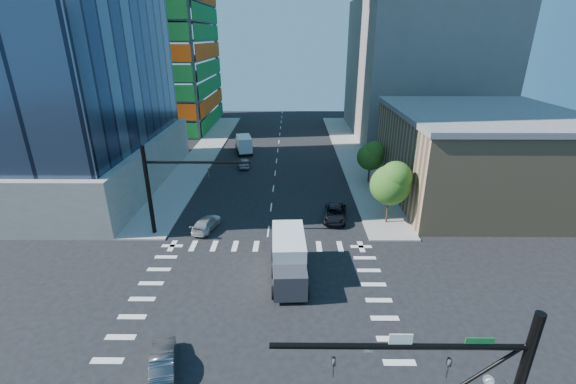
{
  "coord_description": "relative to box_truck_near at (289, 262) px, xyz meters",
  "views": [
    {
      "loc": [
        2.31,
        -22.94,
        18.58
      ],
      "look_at": [
        2.06,
        8.0,
        6.0
      ],
      "focal_mm": 24.0,
      "sensor_mm": 36.0,
      "label": 1
    }
  ],
  "objects": [
    {
      "name": "road_markings",
      "position": [
        -2.17,
        -3.76,
        -1.55
      ],
      "size": [
        20.0,
        20.0,
        0.01
      ],
      "primitive_type": "cube",
      "color": "silver",
      "rests_on": "ground"
    },
    {
      "name": "bg_building_ne",
      "position": [
        24.83,
        51.24,
        12.45
      ],
      "size": [
        24.0,
        30.0,
        28.0
      ],
      "primitive_type": "cube",
      "color": "slate",
      "rests_on": "ground"
    },
    {
      "name": "ground",
      "position": [
        -2.17,
        -3.76,
        -1.55
      ],
      "size": [
        160.0,
        160.0,
        0.0
      ],
      "primitive_type": "plane",
      "color": "black",
      "rests_on": "ground"
    },
    {
      "name": "car_sb_mid",
      "position": [
        -7.0,
        29.06,
        -0.85
      ],
      "size": [
        2.12,
        4.27,
        1.4
      ],
      "primitive_type": "imported",
      "rotation": [
        0.0,
        0.0,
        3.26
      ],
      "color": "#A5A6AD",
      "rests_on": "ground"
    },
    {
      "name": "car_sb_cross",
      "position": [
        -7.45,
        -9.36,
        -0.9
      ],
      "size": [
        2.36,
        4.18,
        1.3
      ],
      "primitive_type": "imported",
      "rotation": [
        0.0,
        0.0,
        3.4
      ],
      "color": "#4C4D51",
      "rests_on": "ground"
    },
    {
      "name": "construction_building",
      "position": [
        -29.58,
        58.16,
        23.06
      ],
      "size": [
        25.16,
        34.5,
        70.6
      ],
      "color": "slate",
      "rests_on": "ground"
    },
    {
      "name": "car_sb_near",
      "position": [
        -8.55,
        8.73,
        -0.89
      ],
      "size": [
        2.81,
        4.84,
        1.32
      ],
      "primitive_type": "imported",
      "rotation": [
        0.0,
        0.0,
        2.92
      ],
      "color": "silver",
      "rests_on": "ground"
    },
    {
      "name": "signal_mast_nw",
      "position": [
        -12.17,
        7.74,
        3.94
      ],
      "size": [
        10.2,
        0.4,
        9.0
      ],
      "color": "black",
      "rests_on": "sidewalk_nw"
    },
    {
      "name": "sidewalk_ne",
      "position": [
        10.33,
        36.24,
        -1.48
      ],
      "size": [
        5.0,
        60.0,
        0.15
      ],
      "primitive_type": "cube",
      "color": "gray",
      "rests_on": "ground"
    },
    {
      "name": "box_truck_near",
      "position": [
        0.0,
        0.0,
        0.0
      ],
      "size": [
        3.15,
        6.8,
        3.5
      ],
      "rotation": [
        0.0,
        0.0,
        0.05
      ],
      "color": "black",
      "rests_on": "ground"
    },
    {
      "name": "tree_north",
      "position": [
        10.76,
        22.14,
        2.44
      ],
      "size": [
        3.54,
        3.52,
        5.78
      ],
      "color": "#382316",
      "rests_on": "sidewalk_ne"
    },
    {
      "name": "sidewalk_nw",
      "position": [
        -14.67,
        36.24,
        -1.48
      ],
      "size": [
        5.0,
        60.0,
        0.15
      ],
      "primitive_type": "cube",
      "color": "gray",
      "rests_on": "ground"
    },
    {
      "name": "box_truck_far",
      "position": [
        -7.98,
        37.22,
        -0.24
      ],
      "size": [
        3.63,
        6.04,
        2.96
      ],
      "rotation": [
        0.0,
        0.0,
        3.37
      ],
      "color": "black",
      "rests_on": "ground"
    },
    {
      "name": "car_nb_far",
      "position": [
        4.93,
        11.05,
        -0.85
      ],
      "size": [
        3.05,
        5.33,
        1.4
      ],
      "primitive_type": "imported",
      "rotation": [
        0.0,
        0.0,
        -0.15
      ],
      "color": "black",
      "rests_on": "ground"
    },
    {
      "name": "commercial_building",
      "position": [
        22.83,
        18.24,
        3.76
      ],
      "size": [
        20.5,
        22.5,
        10.6
      ],
      "color": "#9E815C",
      "rests_on": "ground"
    },
    {
      "name": "tree_south",
      "position": [
        10.46,
        10.14,
        3.14
      ],
      "size": [
        4.16,
        4.16,
        6.82
      ],
      "color": "#382316",
      "rests_on": "sidewalk_ne"
    }
  ]
}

